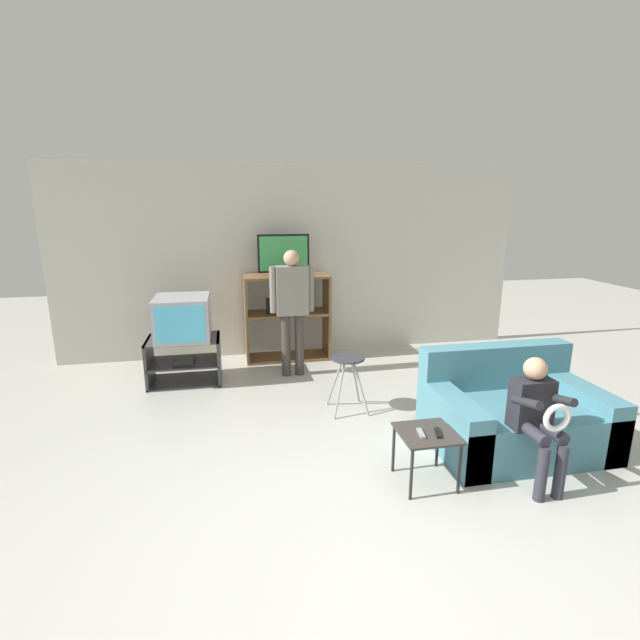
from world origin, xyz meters
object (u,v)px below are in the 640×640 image
(person_standing_adult, at_px, (292,301))
(remote_control_black, at_px, (438,433))
(couch, at_px, (513,415))
(snack_table, at_px, (426,439))
(television_flat, at_px, (284,256))
(tv_stand, at_px, (185,360))
(media_shelf, at_px, (287,317))
(remote_control_white, at_px, (421,433))
(folding_stool, at_px, (348,367))
(television_main, at_px, (183,318))
(person_seated_child, at_px, (537,412))

(person_standing_adult, bearing_deg, remote_control_black, -73.43)
(couch, relative_size, person_standing_adult, 0.93)
(snack_table, height_order, couch, couch)
(snack_table, relative_size, person_standing_adult, 0.27)
(television_flat, distance_m, person_standing_adult, 0.79)
(tv_stand, height_order, couch, couch)
(couch, bearing_deg, media_shelf, 121.34)
(tv_stand, xyz_separation_m, remote_control_black, (2.04, -2.53, 0.16))
(media_shelf, distance_m, snack_table, 3.20)
(snack_table, bearing_deg, media_shelf, 102.02)
(remote_control_white, relative_size, couch, 0.10)
(folding_stool, height_order, snack_table, folding_stool)
(snack_table, relative_size, couch, 0.29)
(television_main, relative_size, couch, 0.45)
(television_main, height_order, remote_control_black, television_main)
(television_flat, height_order, remote_control_black, television_flat)
(media_shelf, bearing_deg, television_main, -153.83)
(folding_stool, bearing_deg, person_standing_adult, 110.25)
(television_flat, xyz_separation_m, remote_control_white, (0.64, -3.13, -0.98))
(folding_stool, relative_size, person_seated_child, 0.60)
(tv_stand, bearing_deg, person_seated_child, -43.60)
(television_main, distance_m, couch, 3.65)
(media_shelf, distance_m, remote_control_black, 3.25)
(snack_table, height_order, remote_control_white, remote_control_white)
(folding_stool, height_order, couch, couch)
(television_main, relative_size, snack_table, 1.53)
(television_flat, bearing_deg, remote_control_white, -78.48)
(snack_table, relative_size, remote_control_white, 2.92)
(couch, bearing_deg, television_main, 144.79)
(couch, relative_size, person_seated_child, 1.47)
(television_main, bearing_deg, remote_control_white, -52.90)
(television_main, xyz_separation_m, person_seated_child, (2.76, -2.64, -0.21))
(person_standing_adult, bearing_deg, remote_control_white, -76.07)
(tv_stand, bearing_deg, television_main, -18.00)
(folding_stool, height_order, remote_control_white, folding_stool)
(tv_stand, distance_m, snack_table, 3.18)
(remote_control_white, bearing_deg, media_shelf, 110.17)
(person_standing_adult, bearing_deg, snack_table, -74.64)
(remote_control_black, height_order, couch, couch)
(snack_table, xyz_separation_m, remote_control_black, (0.07, -0.04, 0.07))
(couch, bearing_deg, person_standing_adult, 128.93)
(snack_table, bearing_deg, person_seated_child, -10.68)
(tv_stand, bearing_deg, person_standing_adult, -0.93)
(television_main, relative_size, remote_control_white, 4.48)
(folding_stool, xyz_separation_m, couch, (1.26, -0.95, -0.20))
(media_shelf, xyz_separation_m, couch, (1.65, -2.72, -0.32))
(folding_stool, height_order, remote_control_black, folding_stool)
(remote_control_black, distance_m, person_standing_adult, 2.67)
(remote_control_white, bearing_deg, person_seated_child, 1.08)
(television_flat, bearing_deg, media_shelf, 29.99)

